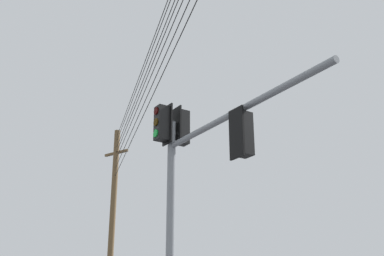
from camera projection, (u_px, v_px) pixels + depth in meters
The scene contains 2 objects.
signal_mast_assembly at pixel (190, 169), 10.98m from camera, with size 5.34×2.37×6.52m.
utility_pole_wooden at pixel (112, 228), 23.71m from camera, with size 1.28×1.15×10.44m.
Camera 1 is at (-10.26, 1.03, 1.72)m, focal length 44.70 mm.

